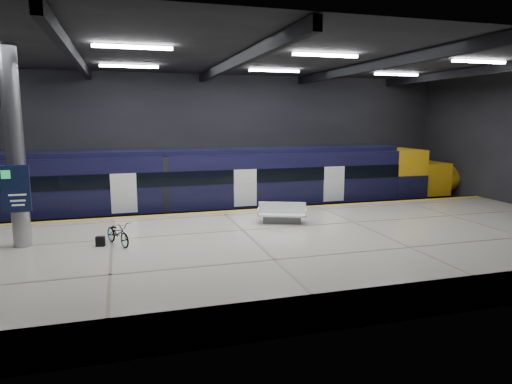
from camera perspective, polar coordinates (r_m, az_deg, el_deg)
name	(u,v)px	position (r m, az deg, el deg)	size (l,w,h in m)	color
ground	(237,250)	(19.60, -2.43, -7.22)	(30.00, 30.00, 0.00)	black
room_shell	(236,114)	(18.79, -2.56, 9.75)	(30.10, 16.10, 8.05)	black
platform	(253,254)	(17.12, -0.40, -7.75)	(30.00, 11.00, 1.10)	beige
safety_strip	(223,212)	(21.93, -4.20, -2.47)	(30.00, 0.40, 0.01)	gold
rails	(212,220)	(24.78, -5.53, -3.54)	(30.00, 1.52, 0.16)	gray
train	(217,184)	(24.47, -4.93, 1.02)	(29.40, 2.84, 3.79)	black
bench	(282,216)	(19.54, 3.28, -2.97)	(2.24, 1.56, 0.91)	#595B60
bicycle	(118,233)	(16.91, -16.88, -4.94)	(0.57, 1.62, 0.85)	#99999E
pannier_bag	(100,241)	(16.99, -18.87, -5.85)	(0.30, 0.18, 0.35)	black
info_column	(15,150)	(17.59, -27.91, 4.61)	(0.90, 0.78, 6.90)	#9EA0A5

